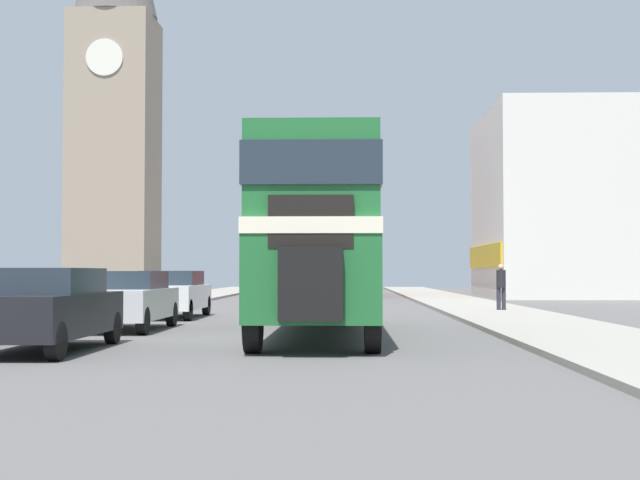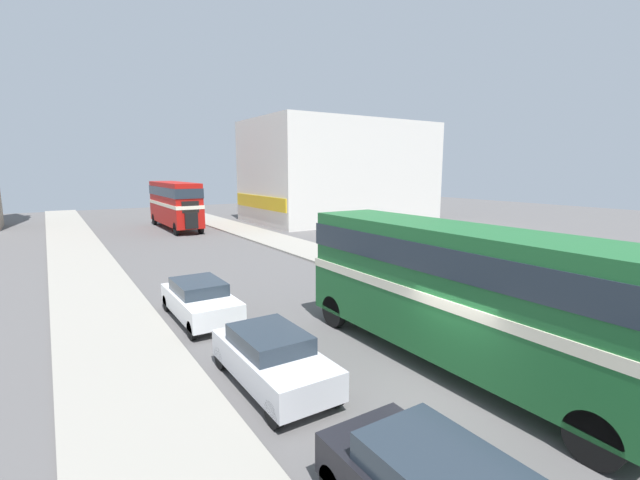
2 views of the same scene
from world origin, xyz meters
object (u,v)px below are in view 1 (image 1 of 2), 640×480
(double_decker_bus, at_px, (320,228))
(car_parked_mid, at_px, (127,299))
(car_parked_near, at_px, (44,308))
(church_tower, at_px, (115,58))
(bus_distant, at_px, (349,252))
(car_parked_far, at_px, (172,293))
(pedestrian_walking, at_px, (501,284))

(double_decker_bus, distance_m, car_parked_mid, 5.35)
(car_parked_near, xyz_separation_m, church_tower, (-11.12, 47.04, 16.02))
(bus_distant, height_order, car_parked_far, bus_distant)
(car_parked_far, bearing_deg, car_parked_near, -90.06)
(car_parked_far, height_order, pedestrian_walking, pedestrian_walking)
(double_decker_bus, relative_size, car_parked_near, 2.48)
(car_parked_mid, distance_m, pedestrian_walking, 14.16)
(car_parked_far, bearing_deg, bus_distant, 77.69)
(church_tower, bearing_deg, car_parked_near, -76.70)
(bus_distant, relative_size, car_parked_near, 2.43)
(car_parked_mid, xyz_separation_m, pedestrian_walking, (10.74, 9.23, 0.26))
(double_decker_bus, xyz_separation_m, bus_distant, (0.77, 33.36, 0.19))
(double_decker_bus, relative_size, church_tower, 0.33)
(church_tower, bearing_deg, pedestrian_walking, -55.58)
(double_decker_bus, relative_size, bus_distant, 1.02)
(car_parked_near, xyz_separation_m, car_parked_far, (0.01, 11.72, -0.01))
(double_decker_bus, distance_m, car_parked_far, 9.17)
(bus_distant, height_order, pedestrian_walking, bus_distant)
(car_parked_far, xyz_separation_m, pedestrian_walking, (10.80, 3.31, 0.25))
(church_tower, bearing_deg, car_parked_mid, -74.82)
(bus_distant, distance_m, church_tower, 23.95)
(pedestrian_walking, bearing_deg, car_parked_far, -162.95)
(bus_distant, xyz_separation_m, church_tower, (-16.76, 9.56, 14.19))
(pedestrian_walking, distance_m, church_tower, 41.89)
(bus_distant, relative_size, church_tower, 0.32)
(car_parked_near, bearing_deg, church_tower, 103.30)
(car_parked_mid, xyz_separation_m, car_parked_far, (-0.06, 5.91, 0.01))
(double_decker_bus, height_order, church_tower, church_tower)
(car_parked_far, bearing_deg, car_parked_mid, -89.46)
(double_decker_bus, bearing_deg, car_parked_near, -139.72)
(bus_distant, bearing_deg, car_parked_near, -98.55)
(car_parked_near, distance_m, church_tower, 50.92)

